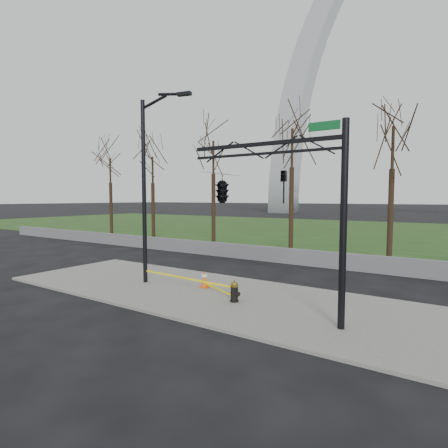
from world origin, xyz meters
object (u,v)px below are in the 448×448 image
Objects in this scene: street_light at (148,178)px; traffic_signal_mast at (242,188)px; traffic_cone at (204,279)px; fire_hydrant at (235,292)px.

traffic_signal_mast is at bearing -23.53° from street_light.
street_light reaches higher than traffic_cone.
street_light is (-2.52, -0.64, 4.25)m from traffic_cone.
street_light is (-4.66, 0.42, 4.23)m from fire_hydrant.
traffic_cone is at bearing 147.05° from traffic_signal_mast.
fire_hydrant is at bearing -26.46° from traffic_cone.
traffic_signal_mast is (2.81, -1.70, 3.70)m from traffic_cone.
fire_hydrant is 0.10× the size of street_light.
traffic_cone is 0.12× the size of traffic_signal_mast.
traffic_cone is 0.09× the size of street_light.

